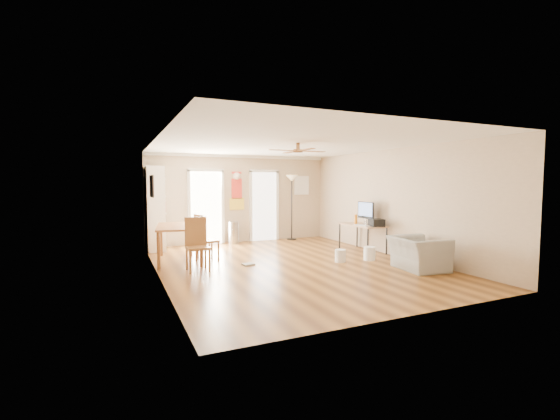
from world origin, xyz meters
name	(u,v)px	position (x,y,z in m)	size (l,w,h in m)	color
floor	(291,264)	(0.00, 0.00, 0.00)	(7.00, 7.00, 0.00)	brown
ceiling	(292,144)	(0.00, 0.00, 2.60)	(5.50, 7.00, 0.00)	silver
wall_back	(241,199)	(0.00, 3.50, 1.30)	(5.50, 0.04, 2.60)	beige
wall_front	(409,219)	(0.00, -3.50, 1.30)	(5.50, 0.04, 2.60)	beige
wall_left	(158,208)	(-2.75, 0.00, 1.30)	(0.04, 7.00, 2.60)	beige
wall_right	(392,202)	(2.75, 0.00, 1.30)	(0.04, 7.00, 2.60)	beige
crown_molding	(292,146)	(0.00, 0.00, 2.56)	(5.50, 7.00, 0.08)	white
kitchen_doorway	(206,208)	(-1.05, 3.48, 1.05)	(0.90, 0.10, 2.10)	white
bathroom_doorway	(264,206)	(0.75, 3.48, 1.05)	(0.80, 0.10, 2.10)	white
wall_decal	(237,190)	(-0.13, 3.48, 1.55)	(0.46, 0.03, 1.10)	red
ac_grille	(302,185)	(2.05, 3.47, 1.70)	(0.50, 0.04, 0.60)	white
framed_poster	(152,186)	(-2.73, 1.40, 1.70)	(0.04, 0.66, 0.48)	black
ceiling_fan	(298,151)	(0.00, -0.30, 2.43)	(1.24, 1.24, 0.20)	#593819
bookshelf	(155,208)	(-2.51, 3.10, 1.10)	(0.44, 0.99, 2.21)	white
dining_table	(180,243)	(-2.15, 1.36, 0.41)	(0.98, 1.63, 0.81)	#93592F
dining_chair_right_a	(200,238)	(-1.60, 1.75, 0.45)	(0.37, 0.37, 0.90)	olive
dining_chair_right_b	(207,238)	(-1.60, 1.04, 0.53)	(0.44, 0.44, 1.06)	#A76736
dining_chair_near	(198,245)	(-1.98, 0.21, 0.53)	(0.44, 0.44, 1.07)	olive
trash_can	(234,233)	(-0.31, 3.22, 0.32)	(0.30, 0.30, 0.65)	#B3B3B6
torchiere_lamp	(292,207)	(1.59, 3.25, 1.01)	(0.38, 0.38, 2.02)	black
computer_desk	(362,238)	(2.37, 0.68, 0.35)	(0.65, 1.30, 0.70)	#A9805B
imac	(366,213)	(2.47, 0.67, 0.99)	(0.09, 0.63, 0.59)	black
keyboard	(362,225)	(2.20, 0.47, 0.71)	(0.14, 0.42, 0.02)	silver
printer	(376,223)	(2.45, 0.21, 0.79)	(0.31, 0.36, 0.18)	black
orange_bottle	(356,219)	(2.30, 0.86, 0.82)	(0.08, 0.08, 0.25)	orange
wastebasket_a	(340,256)	(1.12, -0.22, 0.14)	(0.24, 0.24, 0.28)	white
wastebasket_b	(370,253)	(1.84, -0.32, 0.16)	(0.27, 0.27, 0.31)	white
floor_cloth	(248,264)	(-0.88, 0.32, 0.02)	(0.25, 0.19, 0.04)	gray
armchair	(418,253)	(2.15, -1.51, 0.33)	(1.03, 0.90, 0.67)	gray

